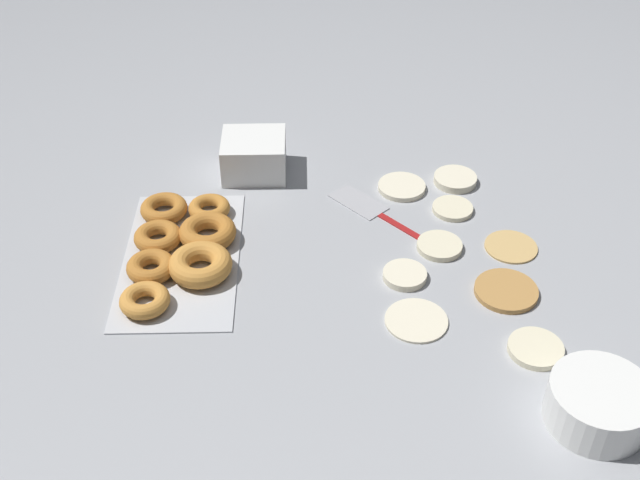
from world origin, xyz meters
TOP-DOWN VIEW (x-y plane):
  - ground_plane at (0.00, 0.00)m, footprint 3.00×3.00m
  - pancake_0 at (0.11, 0.19)m, footprint 0.11×0.11m
  - pancake_1 at (0.06, 0.02)m, footprint 0.08×0.08m
  - pancake_2 at (-0.02, 0.23)m, footprint 0.10×0.10m
  - pancake_3 at (-0.22, 0.04)m, footprint 0.10×0.10m
  - pancake_4 at (-0.02, 0.09)m, footprint 0.09×0.09m
  - pancake_5 at (-0.14, 0.14)m, footprint 0.08×0.08m
  - pancake_6 at (0.18, 0.03)m, footprint 0.11×0.11m
  - pancake_7 at (0.25, 0.21)m, footprint 0.09×0.09m
  - pancake_8 at (-0.24, 0.16)m, footprint 0.09×0.09m
  - donut_tray at (-0.01, -0.40)m, footprint 0.40×0.22m
  - batter_bowl at (0.39, 0.27)m, footprint 0.15×0.15m
  - container_stack at (-0.29, -0.27)m, footprint 0.13×0.14m
  - spatula at (-0.15, -0.03)m, footprint 0.22×0.21m

SIDE VIEW (x-z plane):
  - ground_plane at x=0.00m, z-range 0.00..0.00m
  - spatula at x=-0.15m, z-range 0.00..0.01m
  - pancake_2 at x=-0.02m, z-range 0.00..0.01m
  - pancake_6 at x=0.18m, z-range 0.00..0.01m
  - pancake_5 at x=-0.14m, z-range 0.00..0.01m
  - pancake_0 at x=0.11m, z-range 0.00..0.01m
  - pancake_3 at x=-0.22m, z-range 0.00..0.01m
  - pancake_4 at x=-0.02m, z-range 0.00..0.01m
  - pancake_7 at x=0.25m, z-range 0.00..0.01m
  - pancake_1 at x=0.06m, z-range 0.00..0.01m
  - pancake_8 at x=-0.24m, z-range 0.00..0.02m
  - donut_tray at x=-0.01m, z-range 0.00..0.04m
  - batter_bowl at x=0.39m, z-range 0.00..0.07m
  - container_stack at x=-0.29m, z-range 0.00..0.08m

